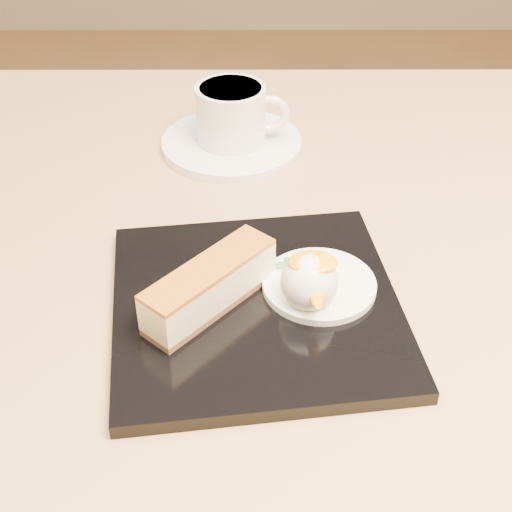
{
  "coord_description": "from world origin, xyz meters",
  "views": [
    {
      "loc": [
        0.06,
        -0.48,
        1.1
      ],
      "look_at": [
        0.06,
        -0.05,
        0.76
      ],
      "focal_mm": 50.0,
      "sensor_mm": 36.0,
      "label": 1
    }
  ],
  "objects_px": {
    "dessert_plate": "(256,306)",
    "ice_cream_scoop": "(309,282)",
    "cheesecake": "(210,286)",
    "saucer": "(232,144)",
    "coffee_cup": "(233,113)",
    "table": "(199,381)"
  },
  "relations": [
    {
      "from": "cheesecake",
      "to": "coffee_cup",
      "type": "bearing_deg",
      "value": 39.12
    },
    {
      "from": "ice_cream_scoop",
      "to": "coffee_cup",
      "type": "bearing_deg",
      "value": 103.39
    },
    {
      "from": "table",
      "to": "dessert_plate",
      "type": "xyz_separation_m",
      "value": [
        0.06,
        -0.07,
        0.16
      ]
    },
    {
      "from": "cheesecake",
      "to": "coffee_cup",
      "type": "distance_m",
      "value": 0.27
    },
    {
      "from": "dessert_plate",
      "to": "saucer",
      "type": "height_order",
      "value": "dessert_plate"
    },
    {
      "from": "cheesecake",
      "to": "ice_cream_scoop",
      "type": "bearing_deg",
      "value": -48.41
    },
    {
      "from": "dessert_plate",
      "to": "ice_cream_scoop",
      "type": "distance_m",
      "value": 0.05
    },
    {
      "from": "dessert_plate",
      "to": "ice_cream_scoop",
      "type": "relative_size",
      "value": 4.99
    },
    {
      "from": "table",
      "to": "saucer",
      "type": "height_order",
      "value": "saucer"
    },
    {
      "from": "ice_cream_scoop",
      "to": "saucer",
      "type": "height_order",
      "value": "ice_cream_scoop"
    },
    {
      "from": "dessert_plate",
      "to": "coffee_cup",
      "type": "bearing_deg",
      "value": 95.13
    },
    {
      "from": "cheesecake",
      "to": "coffee_cup",
      "type": "relative_size",
      "value": 1.1
    },
    {
      "from": "ice_cream_scoop",
      "to": "coffee_cup",
      "type": "relative_size",
      "value": 0.45
    },
    {
      "from": "dessert_plate",
      "to": "table",
      "type": "bearing_deg",
      "value": 129.5
    },
    {
      "from": "cheesecake",
      "to": "saucer",
      "type": "relative_size",
      "value": 0.72
    },
    {
      "from": "dessert_plate",
      "to": "cheesecake",
      "type": "xyz_separation_m",
      "value": [
        -0.04,
        -0.01,
        0.02
      ]
    },
    {
      "from": "coffee_cup",
      "to": "saucer",
      "type": "bearing_deg",
      "value": -180.0
    },
    {
      "from": "dessert_plate",
      "to": "cheesecake",
      "type": "distance_m",
      "value": 0.04
    },
    {
      "from": "dessert_plate",
      "to": "coffee_cup",
      "type": "xyz_separation_m",
      "value": [
        -0.02,
        0.26,
        0.04
      ]
    },
    {
      "from": "cheesecake",
      "to": "saucer",
      "type": "distance_m",
      "value": 0.27
    },
    {
      "from": "cheesecake",
      "to": "ice_cream_scoop",
      "type": "xyz_separation_m",
      "value": [
        0.08,
        0.0,
        0.0
      ]
    },
    {
      "from": "table",
      "to": "ice_cream_scoop",
      "type": "relative_size",
      "value": 18.14
    }
  ]
}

